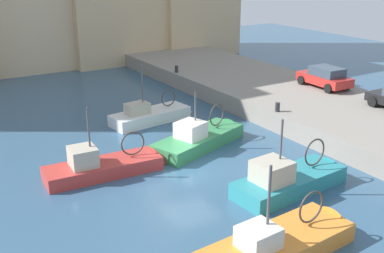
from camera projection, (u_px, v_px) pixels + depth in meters
name	position (u px, v px, depth m)	size (l,w,h in m)	color
water_surface	(191.00, 169.00, 23.46)	(80.00, 80.00, 0.00)	#335675
quay_wall	(350.00, 118.00, 28.99)	(9.00, 56.00, 1.20)	gray
fishing_boat_white	(155.00, 119.00, 30.36)	(6.11, 2.38, 4.60)	white
fishing_boat_teal	(294.00, 185.00, 21.45)	(6.45, 2.35, 4.42)	teal
fishing_boat_green	(203.00, 143.00, 26.44)	(6.92, 3.91, 4.10)	#388951
fishing_boat_red	(110.00, 171.00, 22.98)	(6.46, 2.30, 4.29)	#BC3833
fishing_boat_orange	(283.00, 250.00, 16.83)	(7.01, 2.42, 4.55)	orange
parked_car_red	(325.00, 77.00, 33.36)	(2.16, 3.99, 1.47)	red
mooring_bollard_mid	(278.00, 107.00, 28.22)	(0.28, 0.28, 0.55)	#2D2D33
mooring_bollard_north	(177.00, 69.00, 37.80)	(0.28, 0.28, 0.55)	#2D2D33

